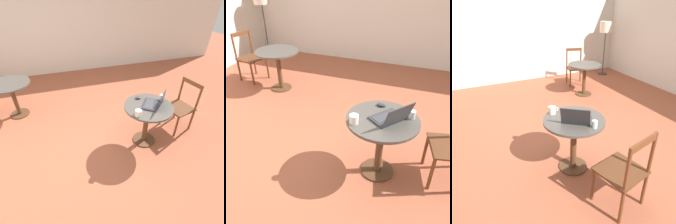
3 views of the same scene
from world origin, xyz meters
The scene contains 9 objects.
ground_plane centered at (0.00, 0.00, 0.00)m, with size 16.00×16.00×0.00m, color #9E5138.
wall_side centered at (3.23, 0.00, 1.35)m, with size 0.06×9.40×2.70m.
cafe_table_near centered at (-0.15, -0.58, 0.56)m, with size 0.74×0.74×0.71m.
cafe_table_mid centered at (1.28, 1.55, 0.56)m, with size 0.74×0.74×0.71m.
chair_near_front centered at (0.02, -1.32, 0.45)m, with size 0.51×0.51×0.90m.
laptop centered at (-0.16, -0.65, 0.76)m, with size 0.44×0.43×0.23m.
mouse centered at (0.08, -0.51, 0.73)m, with size 0.06×0.10×0.03m.
mug centered at (-0.32, -0.33, 0.76)m, with size 0.13×0.09×0.09m.
drinking_glass centered at (-0.04, -0.85, 0.76)m, with size 0.06×0.06×0.09m.
Camera 1 is at (-2.05, 0.58, 2.20)m, focal length 28.00 mm.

